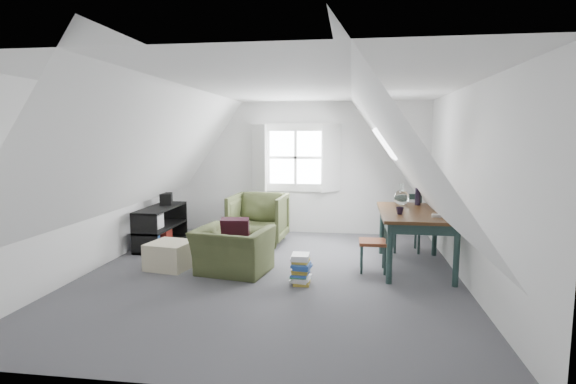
# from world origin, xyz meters

# --- Properties ---
(floor) EXTENTS (5.50, 5.50, 0.00)m
(floor) POSITION_xyz_m (0.00, 0.00, 0.00)
(floor) COLOR #48484C
(floor) RESTS_ON ground
(ceiling) EXTENTS (5.50, 5.50, 0.00)m
(ceiling) POSITION_xyz_m (0.00, 0.00, 2.50)
(ceiling) COLOR white
(ceiling) RESTS_ON wall_back
(wall_back) EXTENTS (5.00, 0.00, 5.00)m
(wall_back) POSITION_xyz_m (0.00, 2.75, 1.25)
(wall_back) COLOR silver
(wall_back) RESTS_ON ground
(wall_front) EXTENTS (5.00, 0.00, 5.00)m
(wall_front) POSITION_xyz_m (0.00, -2.75, 1.25)
(wall_front) COLOR silver
(wall_front) RESTS_ON ground
(wall_left) EXTENTS (0.00, 5.50, 5.50)m
(wall_left) POSITION_xyz_m (-2.50, 0.00, 1.25)
(wall_left) COLOR silver
(wall_left) RESTS_ON ground
(wall_right) EXTENTS (0.00, 5.50, 5.50)m
(wall_right) POSITION_xyz_m (2.50, 0.00, 1.25)
(wall_right) COLOR silver
(wall_right) RESTS_ON ground
(slope_left) EXTENTS (3.19, 5.50, 4.48)m
(slope_left) POSITION_xyz_m (-1.55, 0.00, 1.78)
(slope_left) COLOR white
(slope_left) RESTS_ON wall_left
(slope_right) EXTENTS (3.19, 5.50, 4.48)m
(slope_right) POSITION_xyz_m (1.55, 0.00, 1.78)
(slope_right) COLOR white
(slope_right) RESTS_ON wall_right
(dormer_window) EXTENTS (1.71, 0.35, 1.30)m
(dormer_window) POSITION_xyz_m (0.00, 2.68, 1.45)
(dormer_window) COLOR white
(dormer_window) RESTS_ON wall_back
(skylight) EXTENTS (0.35, 0.75, 0.47)m
(skylight) POSITION_xyz_m (1.55, 1.30, 1.75)
(skylight) COLOR white
(skylight) RESTS_ON slope_right
(armchair_near) EXTENTS (1.10, 1.00, 0.63)m
(armchair_near) POSITION_xyz_m (-0.53, 0.03, 0.00)
(armchair_near) COLOR #3E4627
(armchair_near) RESTS_ON floor
(armchair_far) EXTENTS (0.98, 1.00, 0.87)m
(armchair_far) POSITION_xyz_m (-0.54, 1.78, 0.00)
(armchair_far) COLOR #3E4627
(armchair_far) RESTS_ON floor
(throw_pillow) EXTENTS (0.40, 0.26, 0.40)m
(throw_pillow) POSITION_xyz_m (-0.53, 0.18, 0.55)
(throw_pillow) COLOR #320D1A
(throw_pillow) RESTS_ON armchair_near
(ottoman) EXTENTS (0.65, 0.65, 0.37)m
(ottoman) POSITION_xyz_m (-1.47, 0.13, 0.19)
(ottoman) COLOR #B7AE8E
(ottoman) RESTS_ON floor
(dining_table) EXTENTS (0.99, 1.64, 0.82)m
(dining_table) POSITION_xyz_m (1.96, 0.61, 0.71)
(dining_table) COLOR #372212
(dining_table) RESTS_ON floor
(demijohn) EXTENTS (0.23, 0.23, 0.32)m
(demijohn) POSITION_xyz_m (1.81, 1.06, 0.96)
(demijohn) COLOR silver
(demijohn) RESTS_ON dining_table
(vase_twigs) EXTENTS (0.08, 0.09, 0.65)m
(vase_twigs) POSITION_xyz_m (2.06, 1.16, 0.97)
(vase_twigs) COLOR black
(vase_twigs) RESTS_ON dining_table
(cup) EXTENTS (0.11, 0.11, 0.10)m
(cup) POSITION_xyz_m (1.71, 0.31, 0.82)
(cup) COLOR black
(cup) RESTS_ON dining_table
(paper_box) EXTENTS (0.12, 0.09, 0.04)m
(paper_box) POSITION_xyz_m (2.16, 0.16, 0.84)
(paper_box) COLOR white
(paper_box) RESTS_ON dining_table
(dining_chair_far) EXTENTS (0.46, 0.46, 0.97)m
(dining_chair_far) POSITION_xyz_m (1.95, 1.53, 0.51)
(dining_chair_far) COLOR brown
(dining_chair_far) RESTS_ON floor
(dining_chair_near) EXTENTS (0.38, 0.38, 0.82)m
(dining_chair_near) POSITION_xyz_m (1.40, 0.38, 0.43)
(dining_chair_near) COLOR brown
(dining_chair_near) RESTS_ON floor
(media_shelf) EXTENTS (0.44, 1.31, 0.67)m
(media_shelf) POSITION_xyz_m (-2.14, 1.31, 0.30)
(media_shelf) COLOR black
(media_shelf) RESTS_ON floor
(electronics_box) EXTENTS (0.26, 0.31, 0.22)m
(electronics_box) POSITION_xyz_m (-2.14, 1.61, 0.76)
(electronics_box) COLOR black
(electronics_box) RESTS_ON media_shelf
(magazine_stack) EXTENTS (0.28, 0.34, 0.38)m
(magazine_stack) POSITION_xyz_m (0.44, -0.28, 0.19)
(magazine_stack) COLOR #B29933
(magazine_stack) RESTS_ON floor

